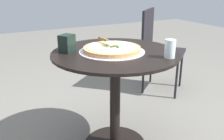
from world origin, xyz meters
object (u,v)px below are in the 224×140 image
object	(u,v)px
pizza_server	(107,41)
drinking_cup	(170,49)
patio_table	(115,81)
napkin_dispenser	(67,43)
patio_chair_near	(157,45)
pizza_on_tray	(112,49)

from	to	relation	value
pizza_server	drinking_cup	world-z (taller)	drinking_cup
patio_table	napkin_dispenser	size ratio (longest dim) A/B	7.38
pizza_server	drinking_cup	bearing A→B (deg)	34.61
pizza_server	patio_chair_near	distance (m)	1.16
patio_table	patio_chair_near	distance (m)	1.17
napkin_dispenser	patio_chair_near	world-z (taller)	patio_chair_near
napkin_dispenser	pizza_server	bearing A→B (deg)	130.88
patio_table	patio_chair_near	world-z (taller)	patio_chair_near
patio_chair_near	drinking_cup	bearing A→B (deg)	-34.54
patio_table	napkin_dispenser	xyz separation A→B (m)	(-0.14, -0.28, 0.27)
pizza_on_tray	drinking_cup	xyz separation A→B (m)	(0.29, 0.25, 0.04)
drinking_cup	napkin_dispenser	bearing A→B (deg)	-129.33
patio_table	pizza_server	world-z (taller)	pizza_server
napkin_dispenser	drinking_cup	bearing A→B (deg)	104.41
pizza_server	patio_table	bearing A→B (deg)	12.92
patio_table	pizza_server	distance (m)	0.28
patio_table	drinking_cup	size ratio (longest dim) A/B	7.51
patio_table	napkin_dispenser	world-z (taller)	napkin_dispenser
patio_chair_near	pizza_server	bearing A→B (deg)	-55.58
pizza_on_tray	patio_chair_near	distance (m)	1.20
pizza_on_tray	pizza_server	size ratio (longest dim) A/B	2.05
drinking_cup	napkin_dispenser	distance (m)	0.66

